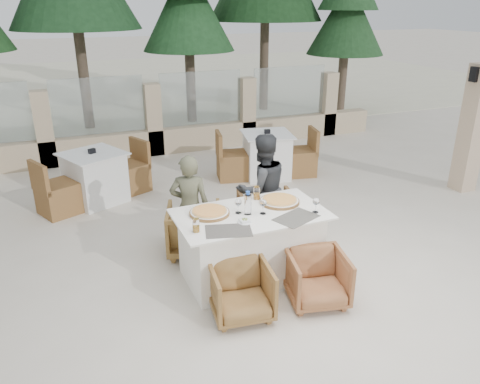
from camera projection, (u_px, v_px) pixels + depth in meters
name	position (u px, v px, depth m)	size (l,w,h in m)	color
ground	(251.00, 271.00, 5.33)	(80.00, 80.00, 0.00)	beige
sand_patch	(99.00, 85.00, 17.31)	(30.00, 16.00, 0.01)	beige
perimeter_wall_far	(153.00, 115.00, 9.14)	(10.00, 0.34, 1.60)	tan
lantern_pillar	(472.00, 129.00, 7.29)	(0.34, 0.34, 2.00)	#C4AA8A
pine_centre	(188.00, 18.00, 11.08)	(2.20, 2.20, 5.00)	#214E25
pine_far_right	(346.00, 27.00, 11.99)	(1.98, 1.98, 4.50)	#1F4621
dining_table	(251.00, 245.00, 5.09)	(1.60, 0.90, 0.77)	white
placemat_near_left	(228.00, 231.00, 4.56)	(0.45, 0.30, 0.00)	#534D47
placemat_near_right	(296.00, 218.00, 4.83)	(0.45, 0.30, 0.00)	#58554C
pizza_left	(209.00, 212.00, 4.91)	(0.42, 0.42, 0.06)	orange
pizza_right	(280.00, 200.00, 5.19)	(0.44, 0.44, 0.06)	orange
water_bottle	(248.00, 203.00, 4.88)	(0.07, 0.07, 0.26)	silver
wine_glass_centre	(238.00, 205.00, 4.91)	(0.08, 0.08, 0.18)	white
wine_glass_near	(263.00, 206.00, 4.90)	(0.08, 0.08, 0.18)	white
wine_glass_corner	(316.00, 204.00, 4.93)	(0.08, 0.08, 0.18)	white
beer_glass_left	(196.00, 225.00, 4.52)	(0.07, 0.07, 0.14)	orange
beer_glass_right	(257.00, 193.00, 5.27)	(0.07, 0.07, 0.15)	orange
olive_dish	(245.00, 220.00, 4.73)	(0.11, 0.11, 0.04)	white
armchair_far_left	(194.00, 229.00, 5.64)	(0.63, 0.65, 0.59)	olive
armchair_far_right	(268.00, 218.00, 5.88)	(0.68, 0.70, 0.64)	olive
armchair_near_left	(241.00, 291.00, 4.49)	(0.57, 0.59, 0.53)	olive
armchair_near_right	(317.00, 278.00, 4.70)	(0.57, 0.59, 0.53)	#9D6139
diner_left	(190.00, 207.00, 5.43)	(0.46, 0.30, 1.26)	#585840
diner_right	(262.00, 189.00, 5.76)	(0.68, 0.53, 1.40)	#323437
bg_table_a	(95.00, 178.00, 7.05)	(1.64, 0.82, 0.77)	silver
bg_table_b	(267.00, 155.00, 8.08)	(1.64, 0.82, 0.77)	white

